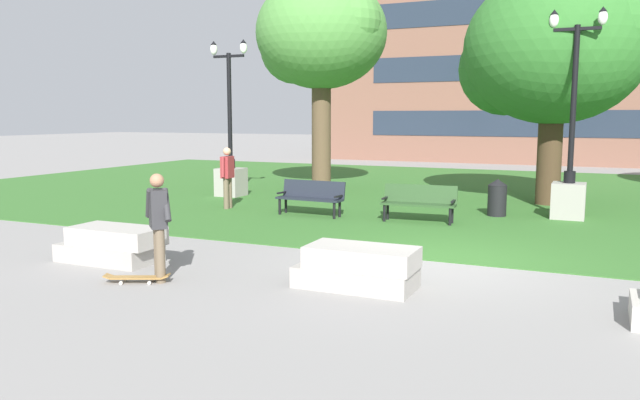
% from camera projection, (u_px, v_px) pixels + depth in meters
% --- Properties ---
extents(ground_plane, '(140.00, 140.00, 0.00)m').
position_uv_depth(ground_plane, '(440.00, 262.00, 11.15)').
color(ground_plane, gray).
extents(grass_lawn, '(40.00, 20.00, 0.02)m').
position_uv_depth(grass_lawn, '(512.00, 196.00, 20.19)').
color(grass_lawn, '#336628').
rests_on(grass_lawn, ground).
extents(concrete_block_center, '(1.91, 0.90, 0.64)m').
position_uv_depth(concrete_block_center, '(113.00, 245.00, 11.13)').
color(concrete_block_center, '#9E9991').
rests_on(concrete_block_center, ground).
extents(concrete_block_left, '(1.83, 0.90, 0.64)m').
position_uv_depth(concrete_block_left, '(358.00, 268.00, 9.45)').
color(concrete_block_left, '#9E9991').
rests_on(concrete_block_left, ground).
extents(person_skateboarder, '(0.72, 0.45, 1.71)m').
position_uv_depth(person_skateboarder, '(158.00, 221.00, 9.75)').
color(person_skateboarder, brown).
rests_on(person_skateboarder, ground).
extents(skateboard, '(1.01, 0.60, 0.14)m').
position_uv_depth(skateboard, '(137.00, 277.00, 9.75)').
color(skateboard, olive).
rests_on(skateboard, ground).
extents(park_bench_near_left, '(1.83, 0.63, 0.90)m').
position_uv_depth(park_bench_near_left, '(311.00, 196.00, 16.24)').
color(park_bench_near_left, '#1E232D').
rests_on(park_bench_near_left, grass_lawn).
extents(park_bench_far_left, '(1.83, 0.64, 0.90)m').
position_uv_depth(park_bench_far_left, '(419.00, 201.00, 15.23)').
color(park_bench_far_left, '#284723').
rests_on(park_bench_far_left, grass_lawn).
extents(lamp_post_right, '(1.32, 0.80, 4.95)m').
position_uv_depth(lamp_post_right, '(231.00, 165.00, 20.16)').
color(lamp_post_right, gray).
rests_on(lamp_post_right, grass_lawn).
extents(lamp_post_left, '(1.32, 0.80, 5.18)m').
position_uv_depth(lamp_post_left, '(570.00, 177.00, 15.69)').
color(lamp_post_left, gray).
rests_on(lamp_post_left, grass_lawn).
extents(tree_near_left, '(4.68, 4.46, 7.27)m').
position_uv_depth(tree_near_left, '(320.00, 36.00, 21.19)').
color(tree_near_left, brown).
rests_on(tree_near_left, grass_lawn).
extents(tree_near_right, '(5.36, 5.10, 6.67)m').
position_uv_depth(tree_near_right, '(552.00, 51.00, 17.83)').
color(tree_near_right, '#42301E').
rests_on(tree_near_right, grass_lawn).
extents(trash_bin, '(0.49, 0.49, 0.96)m').
position_uv_depth(trash_bin, '(497.00, 197.00, 16.15)').
color(trash_bin, black).
rests_on(trash_bin, grass_lawn).
extents(person_bystander_near_lawn, '(0.28, 0.67, 1.71)m').
position_uv_depth(person_bystander_near_lawn, '(227.00, 174.00, 17.39)').
color(person_bystander_near_lawn, brown).
rests_on(person_bystander_near_lawn, grass_lawn).
extents(building_facade_distant, '(22.94, 1.03, 12.23)m').
position_uv_depth(building_facade_distant, '(531.00, 49.00, 32.93)').
color(building_facade_distant, brown).
rests_on(building_facade_distant, ground).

